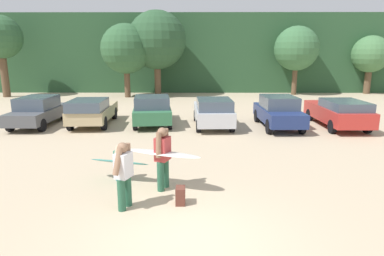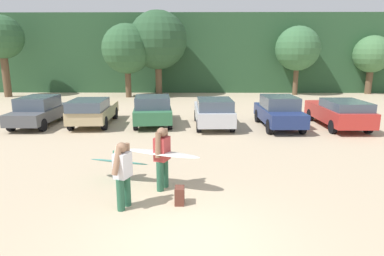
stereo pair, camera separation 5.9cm
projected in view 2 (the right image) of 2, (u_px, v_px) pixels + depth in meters
The scene contains 19 objects.
ground_plane at pixel (189, 242), 6.84m from camera, with size 120.00×120.00×0.00m, color tan.
hillside_ridge at pixel (195, 53), 37.04m from camera, with size 108.00×12.00×7.33m, color #284C2D.
tree_far_left at pixel (1, 38), 28.01m from camera, with size 3.60×3.60×6.83m.
tree_ridge_back at pixel (127, 49), 28.02m from camera, with size 4.15×4.15×6.13m.
tree_far_right at pixel (158, 40), 28.77m from camera, with size 4.99×4.99×7.30m.
tree_center at pixel (298, 49), 29.67m from camera, with size 3.91×3.91×6.06m.
tree_center_left at pixel (372, 55), 30.47m from camera, with size 3.34×3.34×5.28m.
parked_car_dark_gray at pixel (39, 111), 17.60m from camera, with size 1.78×4.31×1.53m.
parked_car_tan at pixel (93, 111), 17.60m from camera, with size 2.04×4.41×1.46m.
parked_car_forest_green at pixel (153, 110), 17.80m from camera, with size 2.39×4.43×1.57m.
parked_car_silver at pixel (214, 112), 17.23m from camera, with size 1.99×4.25×1.52m.
parked_car_navy at pixel (279, 111), 17.06m from camera, with size 1.86×4.24×1.62m.
parked_car_red at pixel (339, 112), 17.14m from camera, with size 1.94×4.72×1.46m.
person_adult at pixel (162, 155), 9.28m from camera, with size 0.46×0.68×1.78m.
person_child at pixel (119, 160), 10.05m from camera, with size 0.28×0.52×1.10m.
person_companion at pixel (123, 172), 8.13m from camera, with size 0.43×0.72×1.68m.
surfboard_white at pixel (162, 153), 9.24m from camera, with size 2.30×1.39×0.13m.
surfboard_teal at pixel (119, 162), 9.98m from camera, with size 1.93×0.97×0.26m.
backpack_dropped at pixel (180, 196), 8.50m from camera, with size 0.24×0.34×0.45m.
Camera 2 is at (0.13, -6.15, 3.78)m, focal length 31.38 mm.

